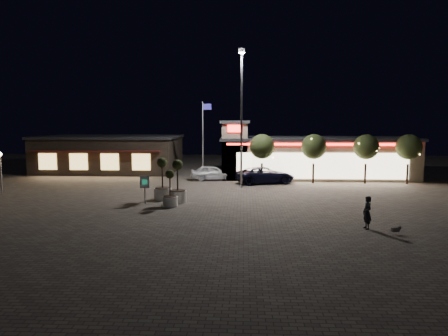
{
  "coord_description": "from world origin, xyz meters",
  "views": [
    {
      "loc": [
        2.25,
        -27.97,
        5.91
      ],
      "look_at": [
        0.54,
        6.0,
        2.02
      ],
      "focal_mm": 32.0,
      "sensor_mm": 36.0,
      "label": 1
    }
  ],
  "objects_px": {
    "pickup_truck": "(265,175)",
    "valet_sign": "(145,184)",
    "white_sedan": "(212,173)",
    "pedestrian": "(367,213)",
    "planter_mid": "(170,195)",
    "planter_left": "(163,187)"
  },
  "relations": [
    {
      "from": "planter_mid",
      "to": "pedestrian",
      "type": "bearing_deg",
      "value": -24.15
    },
    {
      "from": "pedestrian",
      "to": "valet_sign",
      "type": "bearing_deg",
      "value": -123.68
    },
    {
      "from": "pedestrian",
      "to": "white_sedan",
      "type": "bearing_deg",
      "value": -161.46
    },
    {
      "from": "pedestrian",
      "to": "valet_sign",
      "type": "height_order",
      "value": "valet_sign"
    },
    {
      "from": "planter_left",
      "to": "planter_mid",
      "type": "bearing_deg",
      "value": -67.07
    },
    {
      "from": "planter_mid",
      "to": "pickup_truck",
      "type": "bearing_deg",
      "value": 57.11
    },
    {
      "from": "pickup_truck",
      "to": "pedestrian",
      "type": "distance_m",
      "value": 17.31
    },
    {
      "from": "pickup_truck",
      "to": "white_sedan",
      "type": "height_order",
      "value": "pickup_truck"
    },
    {
      "from": "pedestrian",
      "to": "planter_left",
      "type": "relative_size",
      "value": 0.57
    },
    {
      "from": "pickup_truck",
      "to": "planter_mid",
      "type": "relative_size",
      "value": 2.2
    },
    {
      "from": "planter_left",
      "to": "planter_mid",
      "type": "relative_size",
      "value": 1.25
    },
    {
      "from": "valet_sign",
      "to": "pedestrian",
      "type": "bearing_deg",
      "value": -23.62
    },
    {
      "from": "planter_left",
      "to": "planter_mid",
      "type": "distance_m",
      "value": 2.68
    },
    {
      "from": "white_sedan",
      "to": "valet_sign",
      "type": "height_order",
      "value": "valet_sign"
    },
    {
      "from": "white_sedan",
      "to": "planter_mid",
      "type": "xyz_separation_m",
      "value": [
        -1.96,
        -13.1,
        0.04
      ]
    },
    {
      "from": "pickup_truck",
      "to": "valet_sign",
      "type": "height_order",
      "value": "valet_sign"
    },
    {
      "from": "pedestrian",
      "to": "planter_left",
      "type": "distance_m",
      "value": 15.28
    },
    {
      "from": "pickup_truck",
      "to": "valet_sign",
      "type": "xyz_separation_m",
      "value": [
        -9.24,
        -10.49,
        0.65
      ]
    },
    {
      "from": "pedestrian",
      "to": "valet_sign",
      "type": "distance_m",
      "value": 15.33
    },
    {
      "from": "white_sedan",
      "to": "planter_mid",
      "type": "bearing_deg",
      "value": 161.66
    },
    {
      "from": "pickup_truck",
      "to": "planter_left",
      "type": "distance_m",
      "value": 12.07
    },
    {
      "from": "white_sedan",
      "to": "pedestrian",
      "type": "relative_size",
      "value": 2.45
    }
  ]
}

